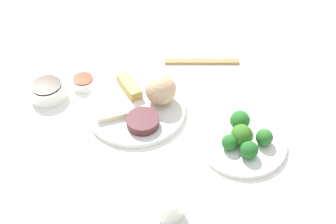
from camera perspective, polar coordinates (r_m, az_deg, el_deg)
tabletop at (r=1.09m, az=-3.13°, el=-2.22°), size 2.20×2.20×0.02m
main_plate at (r=1.12m, az=-4.16°, el=0.46°), size 0.25×0.25×0.02m
rice_scoop at (r=1.10m, az=-0.96°, el=2.96°), size 0.08×0.08×0.08m
spring_roll at (r=1.15m, az=-5.04°, el=3.41°), size 0.08×0.10×0.03m
crab_rangoon_wonton at (r=1.10m, az=-7.52°, el=0.31°), size 0.10×0.09×0.02m
stir_fry_heap at (r=1.06m, az=-3.32°, el=-1.20°), size 0.08×0.08×0.02m
broccoli_plate at (r=1.05m, az=9.57°, el=-3.85°), size 0.21×0.21×0.01m
broccoli_floret_0 at (r=1.03m, az=9.50°, el=-2.94°), size 0.05×0.05×0.05m
broccoli_floret_1 at (r=1.06m, az=9.30°, el=-1.06°), size 0.05×0.05×0.05m
broccoli_floret_4 at (r=1.01m, az=7.98°, el=-3.91°), size 0.04×0.04×0.04m
broccoli_floret_5 at (r=1.04m, az=12.37°, el=-3.22°), size 0.04×0.04×0.04m
broccoli_floret_6 at (r=1.00m, az=10.46°, el=-4.86°), size 0.04×0.04×0.04m
soy_sauce_bowl at (r=1.19m, az=-15.34°, el=2.66°), size 0.10×0.10×0.04m
soy_sauce_bowl_liquid at (r=1.18m, az=-15.52°, el=3.38°), size 0.08×0.08×0.00m
sauce_ramekin_sweet_and_sour at (r=1.20m, az=-10.89°, el=3.76°), size 0.06×0.06×0.02m
sauce_ramekin_sweet_and_sour_liquid at (r=1.19m, az=-10.98°, el=4.25°), size 0.05×0.05×0.00m
teacup at (r=0.91m, az=0.21°, el=-12.06°), size 0.06×0.06×0.06m
chopsticks_pair at (r=1.26m, az=4.39°, el=6.56°), size 0.21×0.05×0.01m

